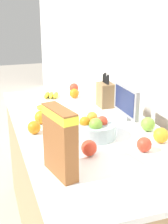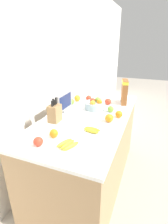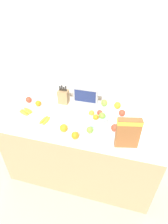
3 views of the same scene
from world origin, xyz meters
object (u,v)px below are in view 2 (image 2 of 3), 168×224
at_px(orange_back_center, 54,133).
at_px(small_monitor, 65,102).
at_px(orange_front_right, 109,118).
at_px(banana_bunch_right, 92,130).
at_px(apple_front, 38,141).
at_px(banana_bunch_left, 68,144).
at_px(apple_by_knife_block, 71,102).
at_px(knife_block, 55,113).
at_px(apple_leftmost, 111,109).
at_px(apple_rear, 89,98).
at_px(cereal_box, 124,91).
at_px(orange_front_center, 77,98).
at_px(fruit_bowl, 95,105).
at_px(orange_front_left, 119,114).
at_px(apple_rightmost, 108,102).

bearing_deg(orange_back_center, small_monitor, 18.26).
bearing_deg(orange_front_right, small_monitor, 81.19).
height_order(banana_bunch_right, apple_front, apple_front).
bearing_deg(banana_bunch_left, apple_by_knife_block, 24.09).
height_order(knife_block, apple_leftmost, knife_block).
relative_size(banana_bunch_left, orange_front_right, 2.16).
xyz_separation_m(small_monitor, banana_bunch_left, (-0.63, -0.35, -0.10)).
distance_m(small_monitor, apple_rear, 0.49).
relative_size(knife_block, small_monitor, 0.92).
distance_m(knife_block, banana_bunch_right, 0.43).
xyz_separation_m(small_monitor, cereal_box, (0.54, -0.57, 0.05)).
xyz_separation_m(apple_leftmost, apple_front, (-0.88, 0.35, 0.00)).
bearing_deg(orange_front_center, banana_bunch_left, -160.11).
bearing_deg(apple_rear, cereal_box, -80.45).
bearing_deg(apple_rear, fruit_bowl, -145.18).
bearing_deg(orange_front_left, orange_front_right, 154.38).
height_order(knife_block, apple_by_knife_block, knife_block).
bearing_deg(apple_rightmost, orange_front_left, -149.43).
bearing_deg(cereal_box, apple_leftmost, 154.33).
xyz_separation_m(apple_rear, orange_front_left, (-0.40, -0.49, -0.00)).
bearing_deg(small_monitor, orange_back_center, -161.74).
relative_size(knife_block, fruit_bowl, 1.20).
xyz_separation_m(apple_by_knife_block, apple_front, (-0.94, -0.17, -0.00)).
relative_size(cereal_box, apple_leftmost, 4.29).
height_order(knife_block, cereal_box, cereal_box).
xyz_separation_m(banana_bunch_right, apple_rightmost, (0.75, 0.05, 0.02)).
relative_size(cereal_box, fruit_bowl, 1.27).
height_order(fruit_bowl, apple_by_knife_block, fruit_bowl).
height_order(knife_block, banana_bunch_right, knife_block).
bearing_deg(apple_rightmost, orange_front_center, 92.55).
bearing_deg(fruit_bowl, banana_bunch_right, -164.57).
xyz_separation_m(apple_leftmost, orange_front_right, (-0.26, -0.05, 0.01)).
distance_m(fruit_bowl, apple_rightmost, 0.23).
relative_size(apple_front, orange_back_center, 1.03).
bearing_deg(banana_bunch_left, small_monitor, 29.19).
distance_m(apple_leftmost, orange_front_right, 0.27).
bearing_deg(banana_bunch_left, orange_back_center, 65.45).
bearing_deg(orange_front_center, orange_front_left, -118.24).
height_order(knife_block, apple_rear, knife_block).
xyz_separation_m(fruit_bowl, orange_front_right, (-0.30, -0.25, -0.01)).
distance_m(fruit_bowl, orange_front_center, 0.36).
bearing_deg(apple_front, orange_front_center, 8.10).
bearing_deg(orange_front_center, orange_back_center, -167.99).
xyz_separation_m(knife_block, small_monitor, (0.27, 0.03, 0.03)).
distance_m(knife_block, orange_front_right, 0.54).
relative_size(apple_leftmost, apple_front, 0.93).
distance_m(apple_rightmost, orange_front_center, 0.42).
xyz_separation_m(cereal_box, orange_front_left, (-0.48, -0.03, -0.13)).
bearing_deg(small_monitor, orange_front_right, -98.81).
bearing_deg(orange_front_right, orange_back_center, 142.67).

